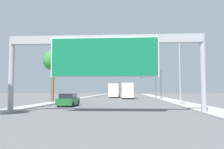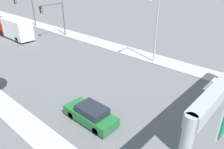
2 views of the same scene
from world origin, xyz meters
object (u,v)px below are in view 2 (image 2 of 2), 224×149
at_px(traffic_light_mid_block, 27,6).
at_px(traffic_light_near_intersection, 56,14).
at_px(street_lamp_right, 155,26).
at_px(truck_box_primary, 15,29).
at_px(car_near_center, 91,114).

bearing_deg(traffic_light_mid_block, traffic_light_near_intersection, -91.94).
distance_m(traffic_light_near_intersection, street_lamp_right, 18.59).
bearing_deg(traffic_light_mid_block, truck_box_primary, -136.66).
bearing_deg(traffic_light_near_intersection, street_lamp_right, -85.92).
xyz_separation_m(traffic_light_mid_block, street_lamp_right, (0.98, -28.53, 0.69)).
distance_m(traffic_light_mid_block, street_lamp_right, 28.55).
distance_m(truck_box_primary, traffic_light_mid_block, 8.05).
distance_m(truck_box_primary, traffic_light_near_intersection, 7.44).
relative_size(car_near_center, truck_box_primary, 0.55).
relative_size(car_near_center, traffic_light_mid_block, 0.73).
height_order(traffic_light_mid_block, street_lamp_right, street_lamp_right).
bearing_deg(truck_box_primary, traffic_light_mid_block, 43.34).
xyz_separation_m(truck_box_primary, traffic_light_mid_block, (5.58, 5.26, 2.46)).
relative_size(traffic_light_mid_block, street_lamp_right, 0.76).
bearing_deg(traffic_light_mid_block, car_near_center, -111.86).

